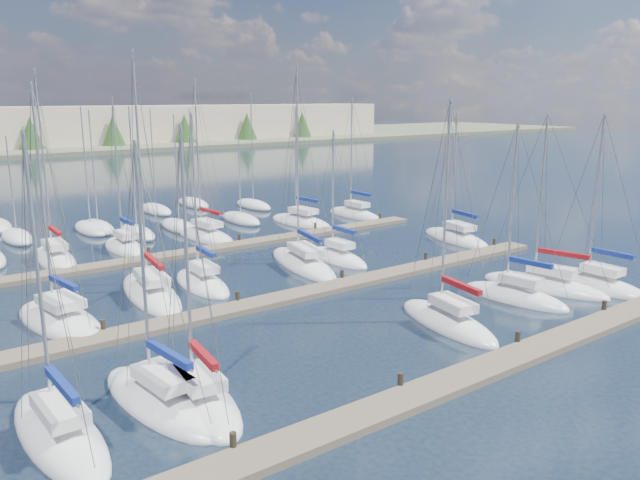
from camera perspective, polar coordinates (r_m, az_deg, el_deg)
ground at (r=78.48m, az=-20.48°, el=3.21°), size 400.00×400.00×0.00m
dock_near at (r=29.49m, az=14.31°, el=-11.56°), size 44.00×1.93×1.10m
dock_mid at (r=39.12m, az=-1.77°, el=-4.97°), size 44.00×1.93×1.10m
dock_far at (r=50.82m, az=-10.83°, el=-0.97°), size 44.00×1.93×1.10m
sailboat_l at (r=47.61m, az=1.58°, el=-1.65°), size 2.29×6.74×10.55m
sailboat_e at (r=40.36m, az=17.37°, el=-4.95°), size 3.14×7.26×11.48m
sailboat_p at (r=56.22m, az=-10.46°, el=0.42°), size 3.28×8.73×14.48m
sailboat_r at (r=65.27m, az=3.20°, el=2.36°), size 2.34×7.80×12.88m
sailboat_a at (r=25.68m, az=-22.72°, el=-16.02°), size 2.73×8.28×11.86m
sailboat_d at (r=35.07m, az=11.60°, el=-7.33°), size 3.81×8.11×12.87m
sailboat_j at (r=41.96m, az=-10.73°, el=-3.90°), size 2.91×7.12×11.98m
sailboat_g at (r=44.54m, az=23.92°, el=-3.82°), size 2.51×7.02×11.96m
sailboat_n at (r=51.57m, az=-23.07°, el=-1.54°), size 2.81×8.42×14.97m
sailboat_b at (r=26.87m, az=-14.47°, el=-14.05°), size 3.33×8.34×11.35m
sailboat_k at (r=46.06m, az=-1.59°, el=-2.15°), size 4.79×10.44×15.07m
sailboat_h at (r=37.55m, az=-22.72°, el=-6.74°), size 4.30×8.56×13.72m
sailboat_i at (r=40.66m, az=-15.19°, el=-4.67°), size 4.06×10.06×15.70m
sailboat_m at (r=55.44m, az=12.33°, el=0.15°), size 4.17×8.68×11.71m
sailboat_q at (r=61.43m, az=-1.77°, el=1.68°), size 3.62×8.48×12.00m
sailboat_o at (r=53.30m, az=-17.38°, el=-0.64°), size 2.54×6.82×12.95m
sailboat_f at (r=43.17m, az=19.83°, el=-3.98°), size 4.25×8.56×11.93m
sailboat_c at (r=26.49m, az=-11.07°, el=-14.26°), size 3.42×7.26×11.93m
distant_boats at (r=61.88m, az=-20.06°, el=1.09°), size 36.93×20.75×13.30m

